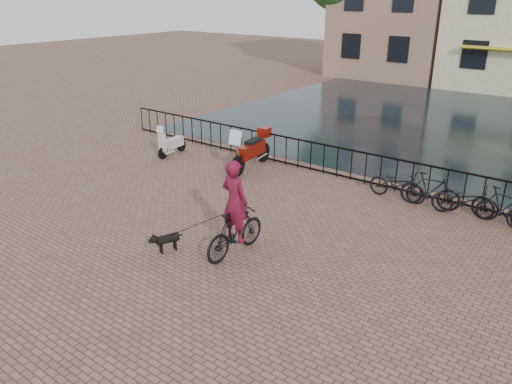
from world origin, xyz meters
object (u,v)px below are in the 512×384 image
Objects in this scene: cyclist at (235,214)px; dog at (168,241)px; motorcycle at (251,146)px; scooter at (172,138)px.

dog is at bearing 35.13° from cyclist.
cyclist is 1.75m from dog.
dog is 0.35× the size of motorcycle.
cyclist is at bearing -40.40° from scooter.
scooter is (-5.29, 5.22, 0.37)m from dog.
dog is 0.57× the size of scooter.
cyclist is 1.91× the size of scooter.
motorcycle is at bearing 2.89° from scooter.
cyclist reaches higher than dog.
motorcycle reaches higher than scooter.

